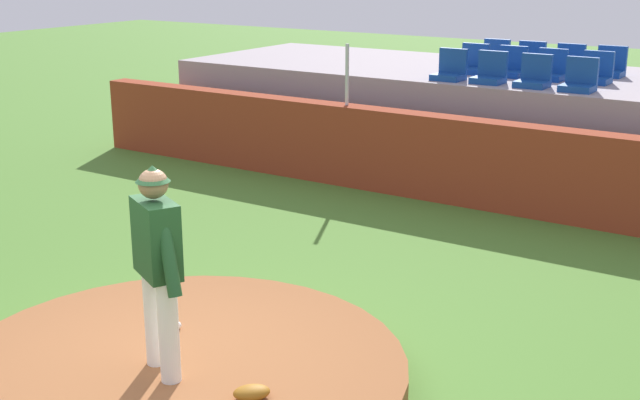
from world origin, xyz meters
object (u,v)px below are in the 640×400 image
Objects in this scene: stadium_chair_2 at (534,77)px; stadium_chair_6 at (550,70)px; stadium_chair_11 at (610,67)px; stadium_chair_8 at (494,59)px; stadium_chair_0 at (450,70)px; stadium_chair_1 at (490,73)px; fielding_glove at (252,392)px; pitcher at (157,256)px; stadium_chair_3 at (579,81)px; baseball at (178,325)px; stadium_chair_4 at (473,64)px; stadium_chair_5 at (511,67)px; stadium_chair_9 at (530,61)px; stadium_chair_7 at (596,73)px; stadium_chair_10 at (569,64)px.

stadium_chair_2 is 1.00× the size of stadium_chair_6.
stadium_chair_8 is at bearing 0.21° from stadium_chair_11.
stadium_chair_2 is (1.41, 0.01, 0.00)m from stadium_chair_0.
fielding_glove is at bearing 99.33° from stadium_chair_1.
stadium_chair_2 is at bearing 114.63° from pitcher.
stadium_chair_0 and stadium_chair_2 have the same top height.
pitcher reaches higher than fielding_glove.
baseball is at bearing 78.46° from stadium_chair_3.
stadium_chair_1 is at bearing 126.99° from stadium_chair_4.
stadium_chair_5 is at bearing 33.21° from stadium_chair_11.
stadium_chair_1 is at bearing 52.19° from stadium_chair_11.
stadium_chair_4 is (-0.68, 0.90, 0.00)m from stadium_chair_1.
stadium_chair_2 is 1.00× the size of stadium_chair_8.
stadium_chair_8 is (-1.38, 1.82, 0.00)m from stadium_chair_2.
stadium_chair_4 is at bearing 51.89° from stadium_chair_9.
stadium_chair_4 is 1.13m from stadium_chair_9.
stadium_chair_0 is at bearing 32.62° from stadium_chair_6.
stadium_chair_7 is 1.66m from stadium_chair_9.
stadium_chair_0 is at bearing 124.60° from pitcher.
stadium_chair_1 is 1.90m from stadium_chair_10.
stadium_chair_5 and stadium_chair_8 have the same top height.
stadium_chair_3 is 1.92m from stadium_chair_10.
stadium_chair_5 and stadium_chair_11 have the same top height.
stadium_chair_7 is (1.42, 0.02, 0.00)m from stadium_chair_5.
stadium_chair_5 is at bearing -126.64° from stadium_chair_0.
stadium_chair_1 is at bearing -177.83° from stadium_chair_0.
stadium_chair_3 is 0.94m from stadium_chair_7.
pitcher is 1.35m from fielding_glove.
stadium_chair_4 is (-1.41, 0.92, 0.00)m from stadium_chair_2.
stadium_chair_1 and stadium_chair_4 have the same top height.
baseball is 0.15× the size of stadium_chair_4.
stadium_chair_11 is at bearing -88.81° from stadium_chair_7.
stadium_chair_10 is at bearing -148.90° from stadium_chair_4.
stadium_chair_3 is 1.00× the size of stadium_chair_5.
stadium_chair_6 is 1.00× the size of stadium_chair_8.
pitcher is at bearing 97.72° from stadium_chair_0.
stadium_chair_5 is 1.00× the size of stadium_chair_9.
stadium_chair_5 is 1.00× the size of stadium_chair_8.
stadium_chair_10 is at bearing 85.07° from baseball.
stadium_chair_6 is 1.65m from stadium_chair_8.
stadium_chair_10 is (-0.00, 1.77, 0.00)m from stadium_chair_2.
stadium_chair_4 is at bearing -0.81° from stadium_chair_5.
stadium_chair_2 is at bearing 69.60° from stadium_chair_11.
stadium_chair_10 is at bearing -91.61° from stadium_chair_6.
stadium_chair_9 is 1.00× the size of stadium_chair_10.
stadium_chair_6 is at bearing 53.54° from stadium_chair_11.
fielding_glove is at bearing 101.31° from stadium_chair_8.
pitcher is 6.05× the size of fielding_glove.
stadium_chair_9 is (0.02, 1.80, 0.00)m from stadium_chair_1.
stadium_chair_10 is at bearing -132.62° from fielding_glove.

